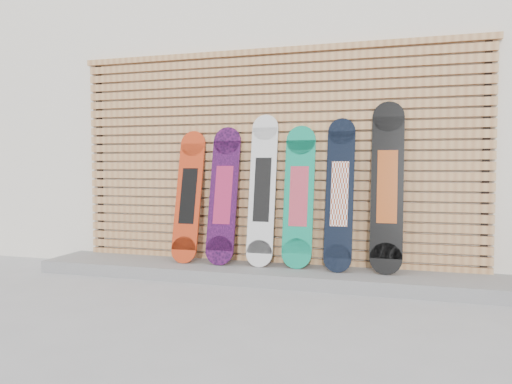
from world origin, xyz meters
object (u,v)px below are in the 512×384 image
Objects in this scene: snowboard_4 at (340,194)px; snowboard_3 at (299,196)px; snowboard_2 at (262,190)px; snowboard_5 at (387,187)px; snowboard_0 at (189,196)px; snowboard_1 at (223,195)px.

snowboard_3 is at bearing 175.54° from snowboard_4.
snowboard_5 reaches higher than snowboard_2.
snowboard_0 is at bearing -178.45° from snowboard_3.
snowboard_1 is 1.61m from snowboard_5.
snowboard_4 is (0.40, -0.03, 0.03)m from snowboard_3.
snowboard_5 is at bearing -1.19° from snowboard_3.
snowboard_2 is at bearing -178.31° from snowboard_3.
snowboard_3 is (0.37, 0.01, -0.06)m from snowboard_2.
snowboard_1 is 0.87× the size of snowboard_5.
snowboard_4 reaches higher than snowboard_1.
snowboard_2 is at bearing 178.48° from snowboard_4.
snowboard_1 is at bearing -177.93° from snowboard_3.
snowboard_0 is 0.90× the size of snowboard_2.
snowboard_4 reaches higher than snowboard_3.
snowboard_0 is 1.16m from snowboard_3.
snowboard_2 is (0.79, 0.02, 0.08)m from snowboard_0.
snowboard_0 is 0.98× the size of snowboard_1.
snowboard_3 is 0.40m from snowboard_4.
snowboard_0 is 1.56m from snowboard_4.
snowboard_1 is (0.38, 0.00, 0.02)m from snowboard_0.
snowboard_5 is (0.83, -0.02, 0.10)m from snowboard_3.
snowboard_4 is (1.17, -0.00, 0.03)m from snowboard_1.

